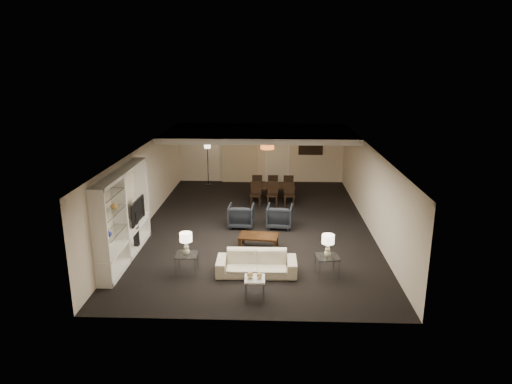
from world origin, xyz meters
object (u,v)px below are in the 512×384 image
object	(u,v)px
armchair_left	(241,216)
chair_nl	(256,194)
chair_nr	(289,195)
table_lamp_right	(328,246)
dining_table	(272,193)
chair_nm	(272,194)
armchair_right	(280,216)
vase_amber	(114,205)
coffee_table	(259,242)
pendant_light	(267,146)
chair_fl	(257,185)
chair_fm	(273,185)
side_table_left	(187,263)
television	(134,211)
side_table_right	(327,266)
chair_fr	(288,185)
vase_blue	(108,233)
sofa	(257,263)
floor_speaker	(136,231)
table_lamp_left	(186,244)
marble_table	(255,287)
floor_lamp	(208,164)

from	to	relation	value
armchair_left	chair_nl	world-z (taller)	chair_nl
chair_nr	table_lamp_right	bearing A→B (deg)	-83.90
dining_table	chair_nm	world-z (taller)	chair_nm
armchair_right	chair_nm	xyz separation A→B (m)	(-0.23, 2.17, 0.07)
vase_amber	chair_nl	size ratio (longest dim) A/B	0.22
coffee_table	chair_nl	distance (m)	3.89
pendant_light	chair_fl	distance (m)	1.55
pendant_light	chair_fm	distance (m)	1.52
side_table_left	television	bearing A→B (deg)	137.61
side_table_right	chair_fr	distance (m)	6.81
coffee_table	chair_nl	xyz separation A→B (m)	(-0.23, 3.87, 0.24)
table_lamp_right	chair_fr	size ratio (longest dim) A/B	0.64
chair_nr	chair_fr	bearing A→B (deg)	88.51
pendant_light	chair_nr	bearing A→B (deg)	-60.77
armchair_left	vase_blue	world-z (taller)	vase_blue
side_table_right	table_lamp_right	bearing A→B (deg)	0.00
chair_nl	chair_nr	bearing A→B (deg)	5.17
vase_blue	chair_nm	world-z (taller)	vase_blue
sofa	floor_speaker	world-z (taller)	floor_speaker
table_lamp_left	chair_nr	xyz separation A→B (m)	(2.67, 5.47, -0.34)
pendant_light	marble_table	bearing A→B (deg)	-91.14
chair_nl	chair_fl	distance (m)	1.30
table_lamp_right	vase_blue	xyz separation A→B (m)	(-5.15, -0.34, 0.38)
side_table_right	chair_nm	xyz separation A→B (m)	(-1.33, 5.47, 0.18)
television	dining_table	distance (m)	5.97
floor_speaker	side_table_left	bearing A→B (deg)	-28.74
coffee_table	side_table_left	world-z (taller)	side_table_left
chair_nr	chair_fl	size ratio (longest dim) A/B	1.00
coffee_table	chair_fm	distance (m)	5.19
sofa	chair_fm	distance (m)	6.78
table_lamp_left	chair_nm	size ratio (longest dim) A/B	0.64
pendant_light	chair_nl	world-z (taller)	pendant_light
marble_table	table_lamp_right	bearing A→B (deg)	32.91
floor_speaker	chair_nl	world-z (taller)	floor_speaker
table_lamp_right	floor_lamp	world-z (taller)	floor_lamp
vase_amber	chair_fl	world-z (taller)	vase_amber
armchair_right	floor_speaker	xyz separation A→B (m)	(-3.94, -1.93, 0.20)
armchair_right	dining_table	distance (m)	2.83
floor_speaker	sofa	bearing A→B (deg)	-11.19
table_lamp_left	coffee_table	bearing A→B (deg)	43.26
armchair_left	television	bearing A→B (deg)	34.37
armchair_left	chair_fl	world-z (taller)	chair_fl
chair_nm	floor_lamp	distance (m)	3.94
side_table_right	chair_fm	xyz separation A→B (m)	(-1.33, 6.77, 0.18)
vase_amber	side_table_right	bearing A→B (deg)	-2.25
television	chair_fr	xyz separation A→B (m)	(4.39, 5.20, -0.64)
television	table_lamp_right	bearing A→B (deg)	-107.05
armchair_right	chair_nl	world-z (taller)	chair_nl
chair_nm	chair_fr	bearing A→B (deg)	68.31
marble_table	floor_lamp	xyz separation A→B (m)	(-2.33, 9.40, 0.68)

